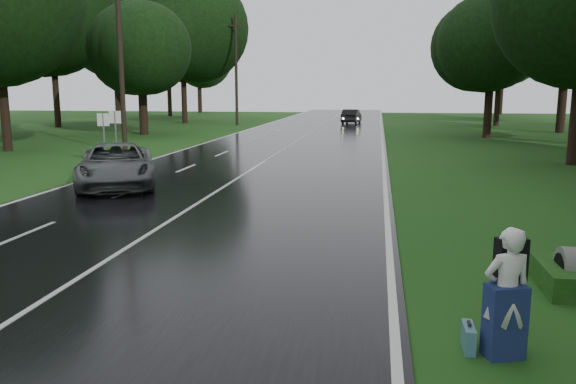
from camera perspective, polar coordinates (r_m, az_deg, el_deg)
name	(u,v)px	position (r m, az deg, el deg)	size (l,w,h in m)	color
ground	(102,265)	(12.33, -18.04, -6.97)	(160.00, 160.00, 0.00)	#1D4915
road	(275,155)	(31.15, -1.28, 3.71)	(12.00, 140.00, 0.04)	black
lane_center	(275,154)	(31.15, -1.28, 3.76)	(0.12, 140.00, 0.01)	silver
grey_car	(116,165)	(21.71, -16.75, 2.59)	(2.60, 5.65, 1.57)	#565A5C
far_car	(352,116)	(60.29, 6.35, 7.50)	(1.54, 4.43, 1.46)	black
hitchhiker	(507,297)	(8.20, 20.95, -9.76)	(0.75, 0.71, 1.79)	silver
suitcase	(468,338)	(8.46, 17.54, -13.67)	(0.14, 0.49, 0.35)	#416E80
utility_pole_mid	(125,153)	(33.43, -15.90, 3.74)	(1.80, 0.28, 10.91)	black
utility_pole_far	(237,125)	(57.97, -5.10, 6.66)	(1.80, 0.28, 10.74)	black
road_sign_a	(106,165)	(28.40, -17.71, 2.56)	(0.58, 0.10, 2.43)	white
road_sign_b	(117,162)	(29.50, -16.64, 2.89)	(0.60, 0.10, 2.50)	white
tree_left_d	(8,151)	(37.07, -26.11, 3.69)	(9.43, 9.43, 14.74)	black
tree_left_e	(144,134)	(47.08, -14.12, 5.58)	(7.56, 7.56, 11.81)	black
tree_left_f	(185,123)	(62.14, -10.23, 6.77)	(10.75, 10.75, 16.79)	black
tree_right_d	(572,165)	(30.45, 26.43, 2.46)	(8.60, 8.60, 13.44)	black
tree_right_e	(486,138)	(44.77, 19.16, 5.10)	(7.89, 7.89, 12.33)	black
tree_right_f	(496,126)	(60.30, 20.01, 6.22)	(8.35, 8.35, 13.04)	black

